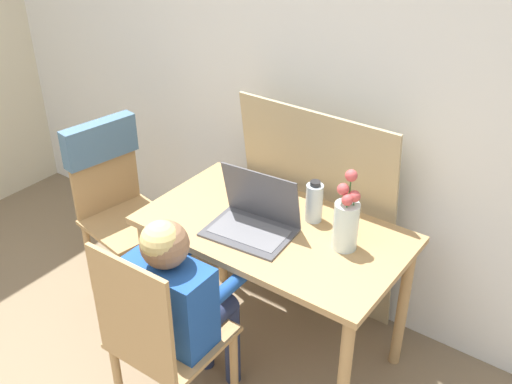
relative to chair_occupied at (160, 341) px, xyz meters
name	(u,v)px	position (x,y,z in m)	size (l,w,h in m)	color
wall_back	(323,68)	(-0.01, 1.17, 0.77)	(6.40, 0.05, 2.50)	white
dining_table	(273,246)	(0.10, 0.62, 0.14)	(1.15, 0.65, 0.72)	tan
chair_occupied	(160,341)	(0.00, 0.00, 0.00)	(0.41, 0.41, 0.94)	tan
chair_spare	(113,183)	(-0.87, 0.57, 0.15)	(0.49, 0.46, 0.95)	tan
person_seated	(179,293)	(0.00, 0.12, 0.15)	(0.36, 0.43, 1.00)	#1E4C9E
laptop	(254,217)	(0.04, 0.56, 0.29)	(0.38, 0.29, 0.26)	#4C4C51
flower_vase	(346,220)	(0.42, 0.67, 0.37)	(0.10, 0.10, 0.35)	silver
water_bottle	(314,202)	(0.21, 0.77, 0.33)	(0.08, 0.08, 0.19)	silver
cardboard_panel	(317,213)	(0.09, 1.03, 0.09)	(0.82, 0.17, 1.14)	tan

